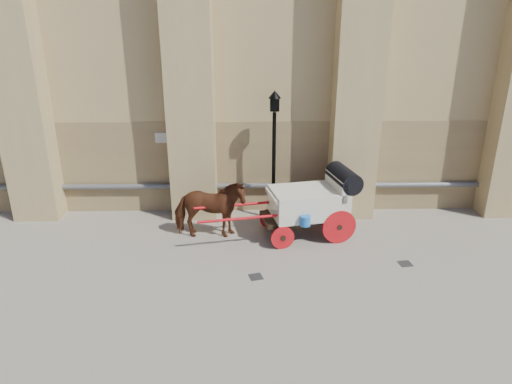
{
  "coord_description": "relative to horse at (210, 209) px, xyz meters",
  "views": [
    {
      "loc": [
        0.71,
        -10.14,
        5.94
      ],
      "look_at": [
        0.94,
        1.99,
        1.39
      ],
      "focal_mm": 32.0,
      "sensor_mm": 36.0,
      "label": 1
    }
  ],
  "objects": [
    {
      "name": "street_lamp",
      "position": [
        1.91,
        1.29,
        1.3
      ],
      "size": [
        0.38,
        0.38,
        4.07
      ],
      "color": "black",
      "rests_on": "ground"
    },
    {
      "name": "ground",
      "position": [
        0.4,
        -1.95,
        -0.88
      ],
      "size": [
        90.0,
        90.0,
        0.0
      ],
      "primitive_type": "plane",
      "color": "gray",
      "rests_on": "ground"
    },
    {
      "name": "drain_grate_near",
      "position": [
        1.29,
        -2.26,
        -0.87
      ],
      "size": [
        0.39,
        0.39,
        0.01
      ],
      "primitive_type": "cube",
      "rotation": [
        0.0,
        0.0,
        0.27
      ],
      "color": "black",
      "rests_on": "ground"
    },
    {
      "name": "horse",
      "position": [
        0.0,
        0.0,
        0.0
      ],
      "size": [
        0.96,
        2.09,
        1.76
      ],
      "primitive_type": "imported",
      "rotation": [
        0.0,
        0.0,
        1.58
      ],
      "color": "#552813",
      "rests_on": "ground"
    },
    {
      "name": "carriage",
      "position": [
        3.0,
        0.12,
        0.21
      ],
      "size": [
        4.76,
        2.11,
        2.02
      ],
      "rotation": [
        0.0,
        0.0,
        0.2
      ],
      "color": "black",
      "rests_on": "ground"
    },
    {
      "name": "drain_grate_far",
      "position": [
        5.21,
        -1.68,
        -0.87
      ],
      "size": [
        0.36,
        0.36,
        0.01
      ],
      "primitive_type": "cube",
      "rotation": [
        0.0,
        0.0,
        0.13
      ],
      "color": "black",
      "rests_on": "ground"
    }
  ]
}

